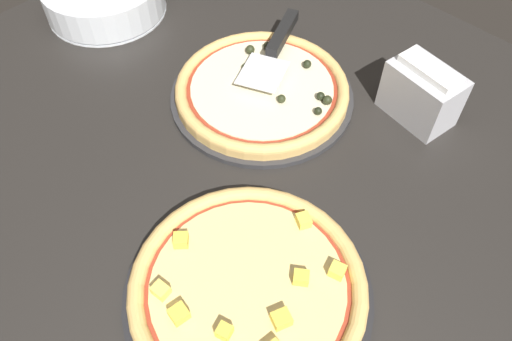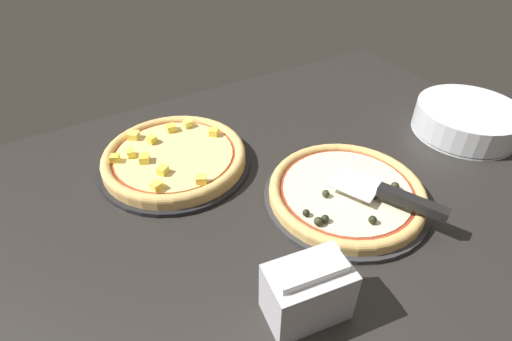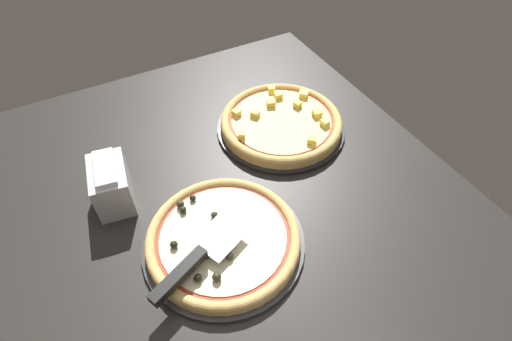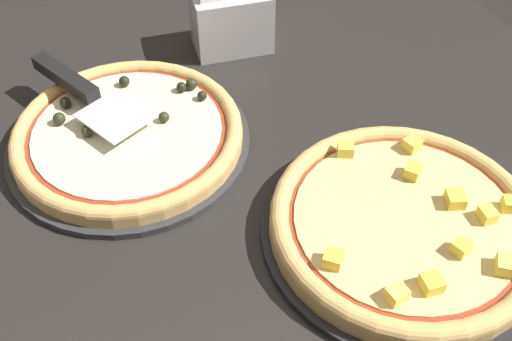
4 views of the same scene
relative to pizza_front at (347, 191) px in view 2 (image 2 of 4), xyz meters
The scene contains 8 objects.
ground_plane 8.63cm from the pizza_front, 132.10° to the left, with size 125.88×104.10×3.60cm, color black.
pizza_pan_front 1.76cm from the pizza_front, 75.12° to the left, with size 33.05×33.05×1.00cm, color #2D2D30.
pizza_front is the anchor object (origin of this frame).
pizza_pan_back 38.07cm from the pizza_front, 131.41° to the left, with size 33.64×33.64×1.00cm, color black.
pizza_back 38.07cm from the pizza_front, 131.41° to the left, with size 31.62×31.62×3.76cm.
serving_spatula 10.39cm from the pizza_front, 63.43° to the right, with size 13.14×21.58×2.00cm.
plate_stack 42.34cm from the pizza_front, ahead, with size 24.89×24.89×7.00cm.
napkin_holder 27.41cm from the pizza_front, 143.92° to the right, with size 13.21×9.34×10.93cm.
Camera 2 is at (-41.06, -47.35, 55.24)cm, focal length 28.00 mm.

